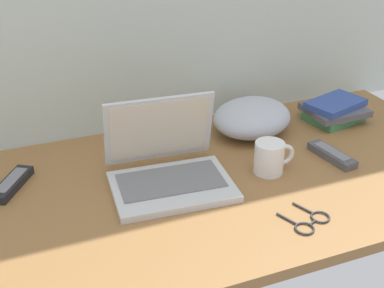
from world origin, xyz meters
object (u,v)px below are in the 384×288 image
(eyeglasses, at_px, (311,222))
(laptop, at_px, (168,166))
(coffee_mug, at_px, (270,157))
(cushion, at_px, (252,117))
(book_stack, at_px, (335,110))
(remote_control_near, at_px, (332,155))
(remote_control_far, at_px, (12,184))

(eyeglasses, bearing_deg, laptop, 130.09)
(laptop, relative_size, eyeglasses, 2.49)
(laptop, bearing_deg, eyeglasses, -49.91)
(coffee_mug, distance_m, cushion, 0.25)
(laptop, bearing_deg, cushion, 27.72)
(coffee_mug, bearing_deg, eyeglasses, -95.38)
(book_stack, bearing_deg, eyeglasses, -130.24)
(coffee_mug, height_order, cushion, cushion)
(laptop, distance_m, remote_control_near, 0.49)
(coffee_mug, height_order, remote_control_near, coffee_mug)
(laptop, bearing_deg, book_stack, 13.81)
(laptop, height_order, eyeglasses, laptop)
(book_stack, xyz_separation_m, cushion, (-0.30, 0.02, 0.02))
(remote_control_near, bearing_deg, eyeglasses, -133.18)
(laptop, relative_size, book_stack, 1.51)
(eyeglasses, xyz_separation_m, book_stack, (0.39, 0.46, 0.03))
(remote_control_near, relative_size, remote_control_far, 1.03)
(remote_control_near, height_order, remote_control_far, same)
(laptop, distance_m, remote_control_far, 0.41)
(eyeglasses, bearing_deg, book_stack, 49.76)
(cushion, bearing_deg, coffee_mug, -105.95)
(remote_control_near, bearing_deg, cushion, 119.91)
(remote_control_far, height_order, book_stack, book_stack)
(eyeglasses, bearing_deg, coffee_mug, 84.62)
(book_stack, distance_m, cushion, 0.30)
(laptop, xyz_separation_m, coffee_mug, (0.28, -0.06, 0.00))
(remote_control_near, bearing_deg, remote_control_far, 168.59)
(remote_control_far, relative_size, cushion, 0.60)
(coffee_mug, bearing_deg, remote_control_near, -0.05)
(laptop, xyz_separation_m, remote_control_near, (0.48, -0.06, -0.03))
(remote_control_far, xyz_separation_m, cushion, (0.73, 0.06, 0.04))
(coffee_mug, distance_m, remote_control_far, 0.69)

